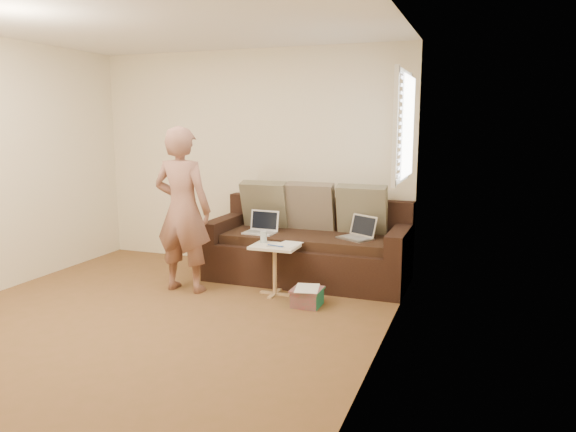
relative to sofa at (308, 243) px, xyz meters
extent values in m
plane|color=brown|center=(-0.90, -1.77, -0.42)|extent=(4.50, 4.50, 0.00)
plane|color=white|center=(-0.90, -1.77, 2.18)|extent=(4.50, 4.50, 0.00)
plane|color=beige|center=(-0.90, 0.48, 0.87)|extent=(4.00, 0.00, 4.00)
plane|color=beige|center=(1.10, -1.77, 0.87)|extent=(0.00, 4.50, 4.50)
imported|color=brown|center=(-1.10, -0.81, 0.43)|extent=(0.63, 0.43, 1.71)
camera|label=1|loc=(1.79, -5.56, 1.32)|focal=33.56mm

